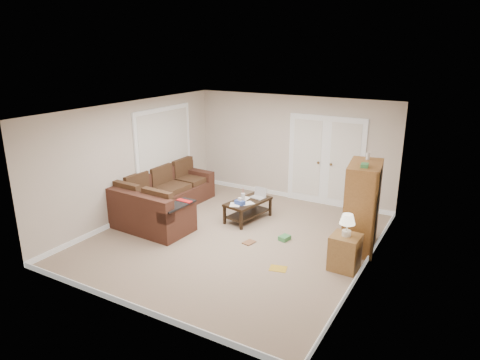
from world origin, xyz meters
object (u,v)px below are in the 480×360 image
Objects in this scene: tv_armoire at (362,206)px; coffee_table at (249,209)px; side_cabinet at (345,249)px; sectional_sofa at (161,201)px.

coffee_table is at bearing 168.33° from tv_armoire.
coffee_table is 0.66× the size of tv_armoire.
side_cabinet is (2.42, -1.08, 0.11)m from coffee_table.
tv_armoire reaches higher than side_cabinet.
coffee_table is 2.65m from side_cabinet.
tv_armoire is (4.20, 0.61, 0.48)m from sectional_sofa.
tv_armoire is 1.77× the size of side_cabinet.
sectional_sofa is at bearing -146.69° from coffee_table.
side_cabinet is (4.21, -0.33, 0.02)m from sectional_sofa.
sectional_sofa is 2.48× the size of coffee_table.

